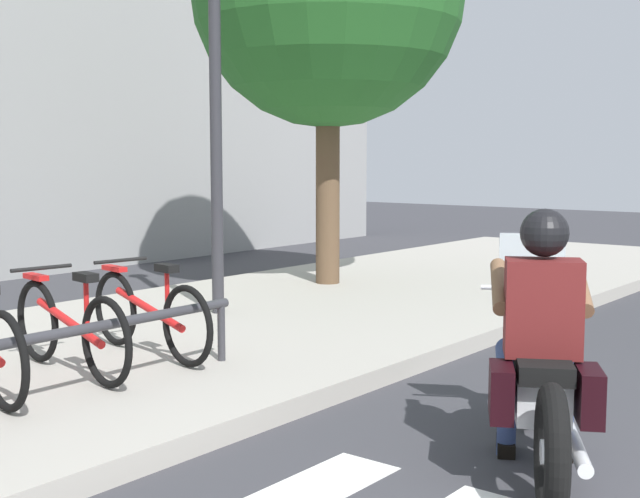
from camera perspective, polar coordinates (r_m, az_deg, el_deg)
The scene contains 5 objects.
motorcycle at distance 4.95m, azimuth 14.47°, elevation -8.71°, with size 1.94×1.15×1.25m.
rider at distance 4.80m, azimuth 14.63°, elevation -4.67°, with size 0.77×0.72×1.45m.
bicycle_5 at distance 6.42m, azimuth -16.49°, elevation -5.05°, with size 0.48×1.66×0.77m.
bicycle_6 at distance 6.86m, azimuth -11.42°, elevation -4.24°, with size 0.48×1.65×0.75m.
street_lamp at distance 8.64m, azimuth -7.08°, elevation 13.08°, with size 0.28×0.28×4.61m.
Camera 1 is at (-3.27, -0.27, 1.72)m, focal length 47.63 mm.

